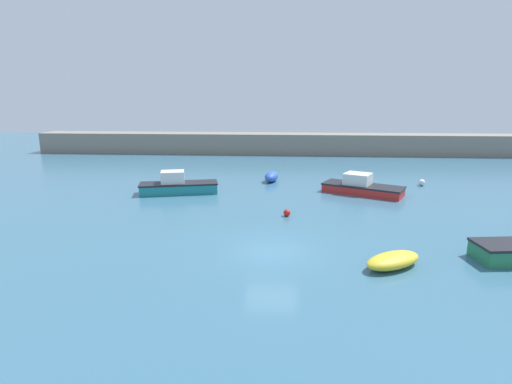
% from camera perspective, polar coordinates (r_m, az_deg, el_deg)
% --- Properties ---
extents(ground_plane, '(120.00, 120.00, 0.20)m').
position_cam_1_polar(ground_plane, '(19.14, 2.27, -8.69)').
color(ground_plane, '#38667F').
extents(harbor_breakwater, '(61.44, 3.58, 2.54)m').
position_cam_1_polar(harbor_breakwater, '(51.19, 3.41, 6.92)').
color(harbor_breakwater, gray).
rests_on(harbor_breakwater, ground_plane).
extents(fishing_dinghy_green, '(1.51, 2.44, 0.87)m').
position_cam_1_polar(fishing_dinghy_green, '(34.21, 2.24, 2.22)').
color(fishing_dinghy_green, '#2D56B7').
rests_on(fishing_dinghy_green, ground_plane).
extents(cabin_cruiser_white, '(6.19, 4.57, 1.51)m').
position_cam_1_polar(cabin_cruiser_white, '(30.96, 14.82, 0.74)').
color(cabin_cruiser_white, red).
rests_on(cabin_cruiser_white, ground_plane).
extents(motorboat_grey_hull, '(6.02, 3.05, 1.71)m').
position_cam_1_polar(motorboat_grey_hull, '(30.57, -11.14, 0.90)').
color(motorboat_grey_hull, teal).
rests_on(motorboat_grey_hull, ground_plane).
extents(open_tender_yellow, '(3.04, 2.58, 0.63)m').
position_cam_1_polar(open_tender_yellow, '(18.21, 18.97, -9.22)').
color(open_tender_yellow, yellow).
rests_on(open_tender_yellow, ground_plane).
extents(mooring_buoy_red, '(0.44, 0.44, 0.44)m').
position_cam_1_polar(mooring_buoy_red, '(24.42, 4.44, -2.97)').
color(mooring_buoy_red, red).
rests_on(mooring_buoy_red, ground_plane).
extents(mooring_buoy_white, '(0.53, 0.53, 0.53)m').
position_cam_1_polar(mooring_buoy_white, '(35.31, 22.59, 1.26)').
color(mooring_buoy_white, white).
rests_on(mooring_buoy_white, ground_plane).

